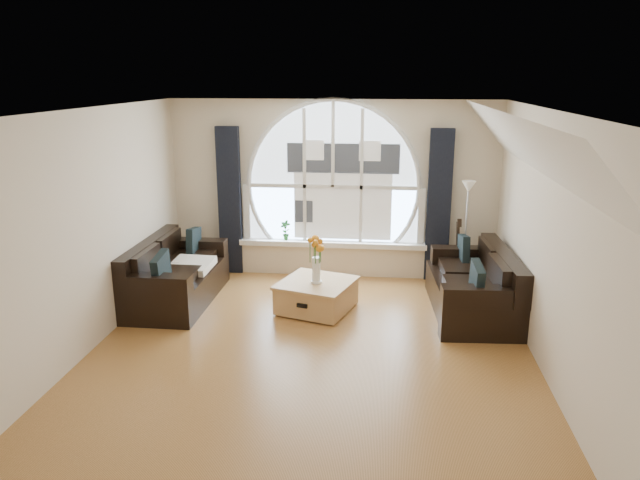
{
  "coord_description": "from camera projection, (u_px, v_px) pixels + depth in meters",
  "views": [
    {
      "loc": [
        0.79,
        -6.26,
        3.05
      ],
      "look_at": [
        0.0,
        0.9,
        1.05
      ],
      "focal_mm": 33.57,
      "sensor_mm": 36.0,
      "label": 1
    }
  ],
  "objects": [
    {
      "name": "attic_slope",
      "position": [
        527.0,
        146.0,
        6.04
      ],
      "size": [
        0.92,
        5.5,
        0.72
      ],
      "primitive_type": "cube",
      "color": "silver",
      "rests_on": "ground"
    },
    {
      "name": "wall_left",
      "position": [
        93.0,
        229.0,
        6.8
      ],
      "size": [
        0.01,
        5.5,
        2.7
      ],
      "primitive_type": "cube",
      "color": "beige",
      "rests_on": "ground"
    },
    {
      "name": "window_sill",
      "position": [
        332.0,
        244.0,
        9.3
      ],
      "size": [
        2.9,
        0.22,
        0.08
      ],
      "primitive_type": "cube",
      "color": "white",
      "rests_on": "wall_back"
    },
    {
      "name": "potted_plant",
      "position": [
        285.0,
        230.0,
        9.32
      ],
      "size": [
        0.19,
        0.16,
        0.31
      ],
      "primitive_type": "imported",
      "rotation": [
        0.0,
        0.0,
        -0.35
      ],
      "color": "#1E6023",
      "rests_on": "window_sill"
    },
    {
      "name": "wall_back",
      "position": [
        333.0,
        189.0,
        9.17
      ],
      "size": [
        5.0,
        0.01,
        2.7
      ],
      "primitive_type": "cube",
      "color": "beige",
      "rests_on": "ground"
    },
    {
      "name": "window_frame",
      "position": [
        333.0,
        172.0,
        9.04
      ],
      "size": [
        2.76,
        0.08,
        2.15
      ],
      "primitive_type": "cube",
      "color": "white",
      "rests_on": "wall_back"
    },
    {
      "name": "neighbor_house",
      "position": [
        343.0,
        180.0,
        9.07
      ],
      "size": [
        1.7,
        0.02,
        1.5
      ],
      "primitive_type": "cube",
      "color": "silver",
      "rests_on": "wall_back"
    },
    {
      "name": "vase_flowers",
      "position": [
        316.0,
        254.0,
        7.76
      ],
      "size": [
        0.24,
        0.24,
        0.7
      ],
      "primitive_type": "cube",
      "color": "white",
      "rests_on": "coffee_chest"
    },
    {
      "name": "guitar",
      "position": [
        457.0,
        252.0,
        8.78
      ],
      "size": [
        0.38,
        0.27,
        1.06
      ],
      "primitive_type": "cube",
      "rotation": [
        0.0,
        0.0,
        0.08
      ],
      "color": "olive",
      "rests_on": "ground"
    },
    {
      "name": "curtain_right",
      "position": [
        439.0,
        206.0,
        8.94
      ],
      "size": [
        0.35,
        0.12,
        2.3
      ],
      "primitive_type": "cube",
      "color": "black",
      "rests_on": "ground"
    },
    {
      "name": "ceiling",
      "position": [
        311.0,
        109.0,
        6.17
      ],
      "size": [
        5.0,
        5.5,
        0.01
      ],
      "primitive_type": "cube",
      "color": "silver",
      "rests_on": "ground"
    },
    {
      "name": "throw_blanket",
      "position": [
        192.0,
        265.0,
        8.27
      ],
      "size": [
        0.59,
        0.59,
        0.1
      ],
      "primitive_type": "cube",
      "rotation": [
        0.0,
        0.0,
        -0.07
      ],
      "color": "silver",
      "rests_on": "sofa_left"
    },
    {
      "name": "wall_front",
      "position": [
        259.0,
        344.0,
        3.9
      ],
      "size": [
        5.0,
        0.01,
        2.7
      ],
      "primitive_type": "cube",
      "color": "beige",
      "rests_on": "ground"
    },
    {
      "name": "ground",
      "position": [
        311.0,
        348.0,
        6.9
      ],
      "size": [
        5.0,
        5.5,
        0.01
      ],
      "primitive_type": "cube",
      "color": "brown",
      "rests_on": "ground"
    },
    {
      "name": "coffee_chest",
      "position": [
        317.0,
        294.0,
        7.96
      ],
      "size": [
        1.14,
        1.14,
        0.44
      ],
      "primitive_type": "cube",
      "rotation": [
        0.0,
        0.0,
        -0.31
      ],
      "color": "tan",
      "rests_on": "ground"
    },
    {
      "name": "wall_right",
      "position": [
        547.0,
        242.0,
        6.27
      ],
      "size": [
        0.01,
        5.5,
        2.7
      ],
      "primitive_type": "cube",
      "color": "beige",
      "rests_on": "ground"
    },
    {
      "name": "sofa_left",
      "position": [
        177.0,
        273.0,
        8.24
      ],
      "size": [
        0.97,
        1.92,
        0.85
      ],
      "primitive_type": "cube",
      "rotation": [
        0.0,
        0.0,
        -0.0
      ],
      "color": "black",
      "rests_on": "ground"
    },
    {
      "name": "arched_window",
      "position": [
        333.0,
        172.0,
        9.07
      ],
      "size": [
        2.6,
        0.06,
        2.15
      ],
      "primitive_type": "cube",
      "color": "silver",
      "rests_on": "wall_back"
    },
    {
      "name": "sofa_right",
      "position": [
        472.0,
        284.0,
        7.83
      ],
      "size": [
        1.07,
        1.97,
        0.85
      ],
      "primitive_type": "cube",
      "rotation": [
        0.0,
        0.0,
        0.06
      ],
      "color": "black",
      "rests_on": "ground"
    },
    {
      "name": "curtain_left",
      "position": [
        230.0,
        201.0,
        9.28
      ],
      "size": [
        0.35,
        0.12,
        2.3
      ],
      "primitive_type": "cube",
      "color": "black",
      "rests_on": "ground"
    },
    {
      "name": "floor_lamp",
      "position": [
        465.0,
        236.0,
        8.64
      ],
      "size": [
        0.24,
        0.24,
        1.6
      ],
      "primitive_type": "cube",
      "color": "#B2B2B2",
      "rests_on": "ground"
    }
  ]
}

